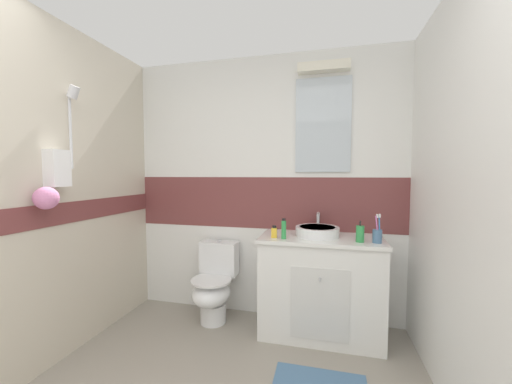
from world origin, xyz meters
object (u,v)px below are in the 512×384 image
Objects in this scene: toilet at (214,284)px; perfume_flask_small at (274,232)px; soap_dispenser at (360,234)px; sink_basin at (317,231)px; toothbrush_cup at (377,235)px; deodorant_spray_can at (284,229)px.

toilet is 7.19× the size of perfume_flask_small.
toilet is 1.40m from soap_dispenser.
sink_basin reaches higher than soap_dispenser.
sink_basin is at bearing 1.20° from toilet.
toilet is at bearing -178.80° from sink_basin.
deodorant_spray_can is (-0.72, -0.03, 0.02)m from toothbrush_cup.
deodorant_spray_can is (-0.26, -0.17, 0.04)m from sink_basin.
sink_basin is 0.48m from toothbrush_cup.
soap_dispenser is 1.00× the size of deodorant_spray_can.
sink_basin reaches higher than deodorant_spray_can.
toilet is at bearing 167.48° from perfume_flask_small.
toothbrush_cup is at bearing -16.96° from sink_basin.
deodorant_spray_can reaches higher than perfume_flask_small.
sink_basin is at bearing 156.45° from soap_dispenser.
deodorant_spray_can is at bearing -14.45° from perfume_flask_small.
sink_basin is 0.32m from deodorant_spray_can.
perfume_flask_small is (-0.68, -0.01, -0.02)m from soap_dispenser.
perfume_flask_small reaches higher than toilet.
perfume_flask_small is at bearing -156.43° from sink_basin.
toothbrush_cup is 0.72m from deodorant_spray_can.
soap_dispenser is 0.60m from deodorant_spray_can.
toilet is 1.51m from toothbrush_cup.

